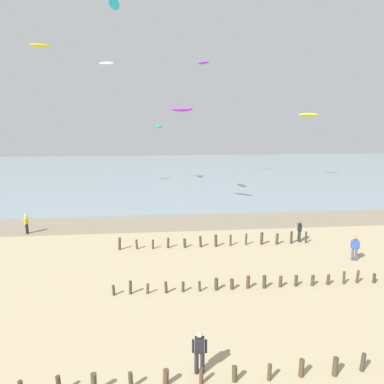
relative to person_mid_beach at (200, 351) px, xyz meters
name	(u,v)px	position (x,y,z in m)	size (l,w,h in m)	color
wet_sand_strip	(148,223)	(-2.39, 20.45, -0.91)	(120.00, 5.58, 0.01)	gray
sea	(152,171)	(-2.39, 58.25, -0.87)	(160.00, 70.00, 0.10)	#7F939E
groyne_near	(246,372)	(1.62, -0.55, -0.58)	(15.09, 0.37, 0.77)	#4D3125
groyne_mid	(260,282)	(4.30, 6.53, -0.58)	(16.22, 0.30, 0.79)	#403B2C
groyne_far	(220,241)	(3.24, 13.63, -0.48)	(14.65, 0.33, 0.99)	#483A29
person_mid_beach	(200,351)	(0.00, 0.00, 0.00)	(0.57, 0.26, 1.71)	#232328
person_by_waterline	(26,223)	(-12.60, 18.43, 0.00)	(0.23, 0.57, 1.71)	#232328
person_left_flank	(299,231)	(9.74, 14.03, 0.00)	(0.24, 0.57, 1.71)	#232328
person_right_flank	(355,248)	(11.92, 9.87, 0.00)	(0.50, 0.38, 1.71)	#4C4C56
kite_aloft_0	(114,4)	(-5.17, 24.78, 19.49)	(3.25, 1.04, 0.52)	#19B2B7
kite_aloft_1	(41,46)	(-15.04, 34.59, 17.57)	(2.54, 0.81, 0.41)	yellow
kite_aloft_2	(308,115)	(23.23, 44.10, 9.81)	(3.21, 1.03, 0.51)	yellow
kite_aloft_3	(159,126)	(-0.98, 42.86, 8.00)	(2.90, 0.93, 0.46)	#19B2B7
kite_aloft_4	(106,63)	(-7.82, 38.05, 16.29)	(2.04, 0.65, 0.33)	white
kite_aloft_5	(182,109)	(1.26, 25.11, 9.80)	(2.80, 0.90, 0.45)	purple
kite_aloft_6	(203,63)	(6.07, 44.74, 17.70)	(2.41, 0.77, 0.39)	purple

